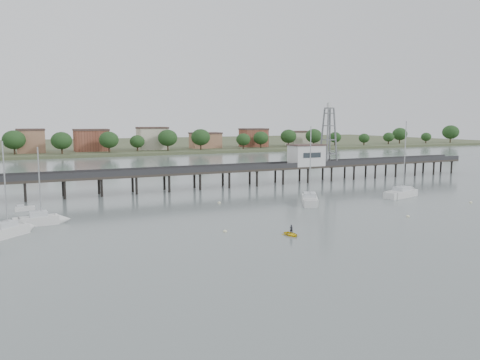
{
  "coord_description": "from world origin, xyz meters",
  "views": [
    {
      "loc": [
        -38.13,
        -37.19,
        15.26
      ],
      "look_at": [
        -1.36,
        42.0,
        4.0
      ],
      "focal_mm": 35.0,
      "sensor_mm": 36.0,
      "label": 1
    }
  ],
  "objects_px": {
    "pier": "(212,171)",
    "sailboat_b": "(46,220)",
    "lattice_tower": "(329,137)",
    "sailboat_a": "(13,230)",
    "yellow_dinghy": "(291,235)",
    "sailboat_d": "(406,193)",
    "white_tender": "(25,209)",
    "sailboat_c": "(309,199)"
  },
  "relations": [
    {
      "from": "lattice_tower",
      "to": "sailboat_b",
      "type": "bearing_deg",
      "value": -160.26
    },
    {
      "from": "lattice_tower",
      "to": "pier",
      "type": "bearing_deg",
      "value": -180.0
    },
    {
      "from": "pier",
      "to": "lattice_tower",
      "type": "relative_size",
      "value": 9.68
    },
    {
      "from": "pier",
      "to": "yellow_dinghy",
      "type": "relative_size",
      "value": 57.09
    },
    {
      "from": "yellow_dinghy",
      "to": "lattice_tower",
      "type": "bearing_deg",
      "value": 45.35
    },
    {
      "from": "lattice_tower",
      "to": "sailboat_c",
      "type": "distance_m",
      "value": 34.43
    },
    {
      "from": "sailboat_d",
      "to": "pier",
      "type": "bearing_deg",
      "value": 124.65
    },
    {
      "from": "sailboat_c",
      "to": "sailboat_d",
      "type": "bearing_deg",
      "value": -65.03
    },
    {
      "from": "sailboat_c",
      "to": "white_tender",
      "type": "distance_m",
      "value": 50.05
    },
    {
      "from": "pier",
      "to": "sailboat_d",
      "type": "bearing_deg",
      "value": -40.22
    },
    {
      "from": "pier",
      "to": "sailboat_c",
      "type": "height_order",
      "value": "sailboat_c"
    },
    {
      "from": "pier",
      "to": "sailboat_c",
      "type": "distance_m",
      "value": 26.7
    },
    {
      "from": "sailboat_d",
      "to": "white_tender",
      "type": "relative_size",
      "value": 5.1
    },
    {
      "from": "pier",
      "to": "sailboat_b",
      "type": "height_order",
      "value": "sailboat_b"
    },
    {
      "from": "lattice_tower",
      "to": "yellow_dinghy",
      "type": "relative_size",
      "value": 5.9
    },
    {
      "from": "lattice_tower",
      "to": "white_tender",
      "type": "relative_size",
      "value": 4.96
    },
    {
      "from": "sailboat_a",
      "to": "pier",
      "type": "bearing_deg",
      "value": -5.81
    },
    {
      "from": "lattice_tower",
      "to": "sailboat_d",
      "type": "distance_m",
      "value": 28.75
    },
    {
      "from": "lattice_tower",
      "to": "yellow_dinghy",
      "type": "xyz_separation_m",
      "value": [
        -37.9,
        -45.03,
        -11.1
      ]
    },
    {
      "from": "sailboat_b",
      "to": "pier",
      "type": "bearing_deg",
      "value": 29.11
    },
    {
      "from": "lattice_tower",
      "to": "sailboat_b",
      "type": "relative_size",
      "value": 1.3
    },
    {
      "from": "sailboat_c",
      "to": "yellow_dinghy",
      "type": "height_order",
      "value": "sailboat_c"
    },
    {
      "from": "sailboat_a",
      "to": "sailboat_d",
      "type": "xyz_separation_m",
      "value": [
        71.58,
        2.33,
        -0.01
      ]
    },
    {
      "from": "lattice_tower",
      "to": "sailboat_a",
      "type": "xyz_separation_m",
      "value": [
        -71.42,
        -29.11,
        -10.46
      ]
    },
    {
      "from": "sailboat_c",
      "to": "sailboat_d",
      "type": "height_order",
      "value": "sailboat_d"
    },
    {
      "from": "lattice_tower",
      "to": "sailboat_a",
      "type": "bearing_deg",
      "value": -157.82
    },
    {
      "from": "sailboat_b",
      "to": "sailboat_d",
      "type": "distance_m",
      "value": 67.31
    },
    {
      "from": "sailboat_b",
      "to": "yellow_dinghy",
      "type": "height_order",
      "value": "sailboat_b"
    },
    {
      "from": "lattice_tower",
      "to": "sailboat_a",
      "type": "relative_size",
      "value": 1.17
    },
    {
      "from": "sailboat_d",
      "to": "yellow_dinghy",
      "type": "distance_m",
      "value": 42.22
    },
    {
      "from": "pier",
      "to": "lattice_tower",
      "type": "distance_m",
      "value": 32.34
    },
    {
      "from": "yellow_dinghy",
      "to": "sailboat_b",
      "type": "bearing_deg",
      "value": 139.77
    },
    {
      "from": "sailboat_d",
      "to": "white_tender",
      "type": "distance_m",
      "value": 71.78
    },
    {
      "from": "pier",
      "to": "sailboat_a",
      "type": "height_order",
      "value": "sailboat_a"
    },
    {
      "from": "sailboat_c",
      "to": "white_tender",
      "type": "relative_size",
      "value": 4.8
    },
    {
      "from": "white_tender",
      "to": "yellow_dinghy",
      "type": "bearing_deg",
      "value": -44.36
    },
    {
      "from": "pier",
      "to": "white_tender",
      "type": "bearing_deg",
      "value": -163.28
    },
    {
      "from": "pier",
      "to": "sailboat_b",
      "type": "distance_m",
      "value": 43.09
    },
    {
      "from": "pier",
      "to": "lattice_tower",
      "type": "bearing_deg",
      "value": 0.0
    },
    {
      "from": "lattice_tower",
      "to": "yellow_dinghy",
      "type": "height_order",
      "value": "lattice_tower"
    },
    {
      "from": "sailboat_b",
      "to": "white_tender",
      "type": "height_order",
      "value": "sailboat_b"
    },
    {
      "from": "sailboat_b",
      "to": "yellow_dinghy",
      "type": "relative_size",
      "value": 4.55
    }
  ]
}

